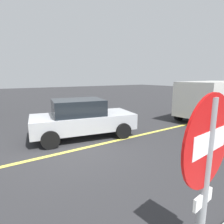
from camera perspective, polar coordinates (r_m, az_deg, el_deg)
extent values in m
plane|color=#2D2D30|center=(6.50, -11.19, -11.52)|extent=(80.00, 80.00, 0.00)
cube|color=#E0D14C|center=(8.04, 9.11, -7.01)|extent=(28.00, 0.16, 0.01)
cylinder|color=red|center=(1.61, 27.91, -8.08)|extent=(0.76, 0.09, 0.76)
cube|color=white|center=(1.61, 27.91, -8.08)|extent=(0.53, 0.08, 0.18)
cube|color=white|center=(1.83, 26.42, -23.13)|extent=(0.28, 0.05, 0.11)
cube|color=silver|center=(12.25, 28.53, 4.08)|extent=(5.42, 2.69, 1.82)
cube|color=black|center=(10.29, 24.69, 5.62)|extent=(0.41, 1.84, 0.80)
cylinder|color=black|center=(10.40, 29.84, -2.10)|extent=(0.79, 0.36, 0.76)
cylinder|color=black|center=(11.17, 20.15, -0.52)|extent=(0.79, 0.36, 0.76)
cylinder|color=black|center=(14.35, 26.93, 1.35)|extent=(0.79, 0.36, 0.76)
cube|color=#B7BABF|center=(7.70, -8.85, -2.96)|extent=(4.36, 2.52, 0.62)
cube|color=black|center=(7.53, -10.51, 1.51)|extent=(2.23, 1.91, 0.62)
cylinder|color=black|center=(9.00, -1.52, -2.86)|extent=(0.67, 0.34, 0.64)
cylinder|color=black|center=(7.43, 3.46, -5.85)|extent=(0.67, 0.34, 0.64)
cylinder|color=black|center=(8.44, -19.52, -4.42)|extent=(0.67, 0.34, 0.64)
cylinder|color=black|center=(6.74, -18.61, -8.17)|extent=(0.67, 0.34, 0.64)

